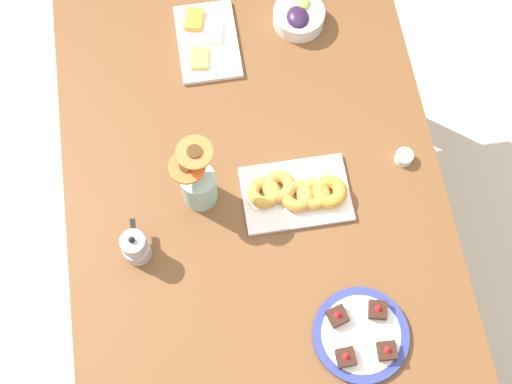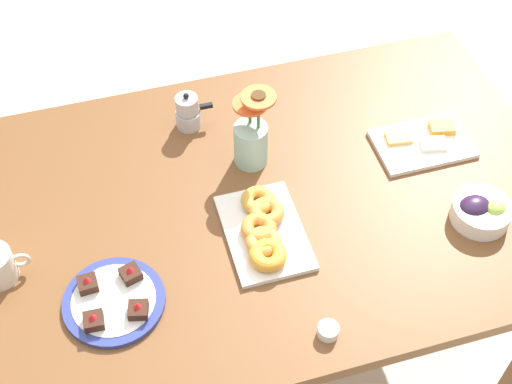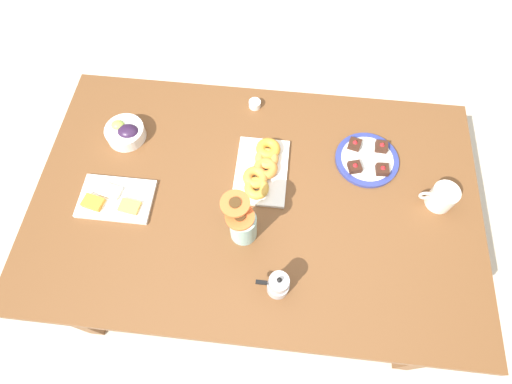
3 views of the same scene
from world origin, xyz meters
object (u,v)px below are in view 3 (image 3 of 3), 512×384
jam_cup_honey (255,104)px  flower_vase (243,225)px  dining_table (256,207)px  grape_bowl (126,132)px  moka_pot (278,285)px  dessert_plate (367,159)px  cheese_platter (115,199)px  croissant_platter (262,169)px  coffee_mug (442,197)px

jam_cup_honey → flower_vase: (-0.02, 0.55, 0.07)m
dining_table → grape_bowl: size_ratio=10.79×
dining_table → moka_pot: (-0.10, 0.32, 0.13)m
dining_table → dessert_plate: dessert_plate is taller
dining_table → cheese_platter: bearing=7.6°
croissant_platter → jam_cup_honey: (0.06, -0.30, -0.01)m
jam_cup_honey → croissant_platter: bearing=101.3°
cheese_platter → dessert_plate: bearing=-163.6°
cheese_platter → moka_pot: (-0.60, 0.25, 0.04)m
jam_cup_honey → dining_table: bearing=96.8°
cheese_platter → grape_bowl: bearing=-84.6°
croissant_platter → moka_pot: size_ratio=2.42×
jam_cup_honey → moka_pot: moka_pot is taller
moka_pot → dining_table: bearing=-72.0°
coffee_mug → cheese_platter: 1.15m
croissant_platter → flower_vase: bearing=80.9°
croissant_platter → flower_vase: 0.26m
dessert_plate → cheese_platter: bearing=16.4°
coffee_mug → jam_cup_honey: coffee_mug is taller
grape_bowl → cheese_platter: grape_bowl is taller
flower_vase → moka_pot: bearing=127.0°
dining_table → coffee_mug: size_ratio=12.60×
grape_bowl → dessert_plate: size_ratio=0.63×
coffee_mug → flower_vase: 0.70m
croissant_platter → dessert_plate: (-0.39, -0.09, -0.01)m
croissant_platter → coffee_mug: bearing=174.8°
flower_vase → jam_cup_honey: bearing=-87.9°
cheese_platter → dessert_plate: size_ratio=1.10×
jam_cup_honey → cheese_platter: bearing=46.6°
dining_table → flower_vase: size_ratio=6.74×
coffee_mug → dessert_plate: 0.29m
moka_pot → jam_cup_honey: bearing=-78.1°
dining_table → croissant_platter: (-0.01, -0.11, 0.11)m
flower_vase → dessert_plate: bearing=-141.3°
jam_cup_honey → flower_vase: 0.56m
grape_bowl → jam_cup_honey: size_ratio=3.09×
flower_vase → moka_pot: 0.22m
dining_table → flower_vase: flower_vase is taller
dining_table → cheese_platter: 0.51m
coffee_mug → grape_bowl: bearing=-7.7°
dining_table → moka_pot: bearing=108.0°
coffee_mug → dessert_plate: (0.25, -0.15, -0.03)m
grape_bowl → dessert_plate: (-0.92, 0.01, -0.02)m
dining_table → grape_bowl: grape_bowl is taller
cheese_platter → croissant_platter: 0.54m
jam_cup_honey → dessert_plate: dessert_plate is taller
coffee_mug → croissant_platter: (0.63, -0.06, -0.02)m
cheese_platter → flower_vase: flower_vase is taller
croissant_platter → moka_pot: moka_pot is taller
flower_vase → moka_pot: size_ratio=2.00×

